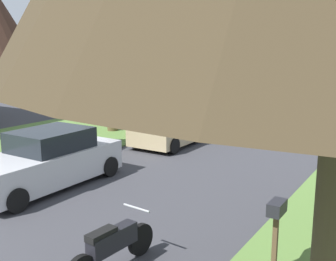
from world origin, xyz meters
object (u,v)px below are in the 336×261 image
Objects in this scene: parked_sedan_green at (269,96)px; curbside_mailbox at (276,216)px; parked_sedan_tan at (177,125)px; street_tree_left_far at (192,12)px; parked_sedan_silver at (47,161)px; parked_motorcycle at (112,245)px; street_tree_left_mid_b at (110,25)px; parked_sedan_red at (234,107)px.

parked_sedan_green is 3.47× the size of curbside_mailbox.
parked_sedan_green is at bearing 91.35° from parked_sedan_tan.
street_tree_left_far is 1.79× the size of parked_sedan_silver.
parked_sedan_tan is 3.47× the size of curbside_mailbox.
parked_motorcycle is at bearing -78.12° from parked_sedan_green.
street_tree_left_far is 16.17m from parked_sedan_silver.
parked_motorcycle is (7.90, -9.35, -4.35)m from street_tree_left_mid_b.
parked_sedan_red is at bearing 58.48° from street_tree_left_mid_b.
parked_sedan_green is 2.15× the size of parked_motorcycle.
parked_sedan_red is at bearing 89.58° from parked_sedan_silver.
street_tree_left_far is 6.86m from parked_sedan_red.
parked_sedan_green is 21.07m from curbside_mailbox.
curbside_mailbox is (6.71, -13.77, 0.33)m from parked_sedan_red.
parked_sedan_green is at bearing 47.38° from street_tree_left_far.
street_tree_left_mid_b is 5.55m from parked_sedan_tan.
street_tree_left_mid_b is at bearing 116.76° from parked_sedan_silver.
parked_sedan_tan is at bearing 114.86° from parked_motorcycle.
curbside_mailbox reaches higher than parked_motorcycle.
parked_sedan_tan is at bearing -88.65° from parked_sedan_green.
parked_sedan_red is at bearing 105.98° from parked_motorcycle.
parked_sedan_silver is at bearing -92.10° from parked_sedan_tan.
parked_motorcycle is (4.48, -21.31, -0.24)m from parked_sedan_green.
parked_sedan_silver and parked_sedan_green have the same top height.
parked_sedan_red and parked_sedan_green have the same top height.
parked_sedan_tan is at bearing 87.90° from parked_sedan_silver.
parked_motorcycle is (4.34, -15.15, -0.24)m from parked_sedan_red.
parked_sedan_green is (3.71, 4.03, -5.27)m from street_tree_left_far.
parked_sedan_tan is (0.24, 6.58, 0.00)m from parked_sedan_silver.
parked_motorcycle is at bearing -49.78° from street_tree_left_mid_b.
curbside_mailbox is at bearing -64.02° from parked_sedan_red.
parked_sedan_silver is at bearing -75.77° from street_tree_left_far.
parked_sedan_red is 1.00× the size of parked_sedan_green.
parked_sedan_silver is 1.00× the size of parked_sedan_green.
parked_motorcycle is 1.62× the size of curbside_mailbox.
parked_sedan_silver is at bearing -89.85° from parked_sedan_green.
street_tree_left_mid_b reaches higher than curbside_mailbox.
street_tree_left_mid_b is 1.49× the size of parked_sedan_tan.
street_tree_left_far is 1.79× the size of parked_sedan_tan.
curbside_mailbox is (2.37, 1.39, 0.57)m from parked_motorcycle.
parked_sedan_green is (3.42, 11.96, -4.11)m from street_tree_left_mid_b.
parked_motorcycle is (4.43, -2.46, -0.24)m from parked_sedan_silver.
street_tree_left_far reaches higher than street_tree_left_mid_b.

